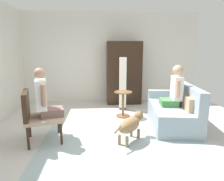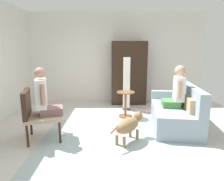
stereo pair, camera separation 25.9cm
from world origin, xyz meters
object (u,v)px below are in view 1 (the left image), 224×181
Objects in this scene: column_lamp at (123,84)px; armoire_cabinet at (124,73)px; person_on_couch at (174,89)px; couch at (174,111)px; round_end_table at (123,103)px; dog at (131,124)px; armchair at (36,113)px; person_on_armchair at (44,98)px.

armoire_cabinet reaches higher than column_lamp.
couch is at bearing 29.33° from person_on_couch.
column_lamp is at bearing 83.70° from round_end_table.
dog is at bearing -94.87° from armoire_cabinet.
person_on_couch reaches higher than couch.
round_end_table is (-1.08, 0.65, 0.04)m from couch.
column_lamp is at bearing 127.47° from couch.
column_lamp is at bearing 125.87° from person_on_couch.
couch is 2.92m from armchair.
column_lamp is at bearing -99.56° from armoire_cabinet.
column_lamp reaches higher than dog.
person_on_armchair is (0.16, 0.04, 0.27)m from armchair.
armoire_cabinet reaches higher than armchair.
dog is (-1.08, -0.73, -0.50)m from person_on_couch.
armoire_cabinet is (-0.89, 2.02, 0.65)m from couch.
column_lamp reaches higher than round_end_table.
couch is at bearing -30.98° from round_end_table.
person_on_armchair is 0.60× the size of column_lamp.
armoire_cabinet is at bearing 112.55° from person_on_couch.
armoire_cabinet is at bearing 85.13° from dog.
armchair is 1.07× the size of person_on_couch.
couch is 2.73× the size of round_end_table.
round_end_table is (1.59, 1.26, -0.46)m from person_on_armchair.
armchair is at bearing -166.95° from couch.
round_end_table reaches higher than dog.
couch is 1.86× the size of armchair.
couch is at bearing -66.25° from armoire_cabinet.
armchair reaches higher than round_end_table.
round_end_table is at bearing -96.30° from column_lamp.
armchair is at bearing -125.99° from armoire_cabinet.
round_end_table is at bearing 38.39° from person_on_armchair.
dog is at bearing -5.14° from person_on_armchair.
couch is 2.79m from person_on_armchair.
person_on_armchair is at bearing 15.64° from armchair.
person_on_couch is at bearing -67.45° from armoire_cabinet.
couch is at bearing 13.05° from armchair.
dog is 0.38× the size of armoire_cabinet.
column_lamp reaches higher than person_on_couch.
dog is at bearing -93.25° from column_lamp.
dog is at bearing -146.11° from person_on_couch.
armchair is at bearing -167.21° from person_on_couch.
round_end_table is at bearing 147.15° from person_on_couch.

